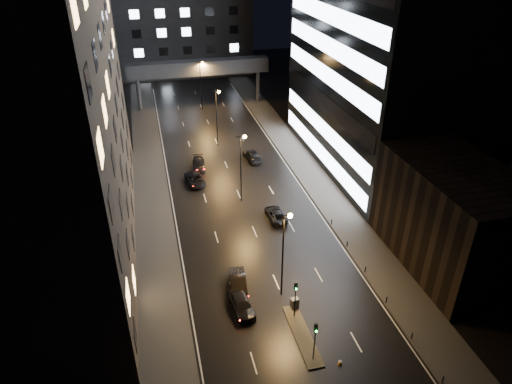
% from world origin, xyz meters
% --- Properties ---
extents(ground, '(160.00, 160.00, 0.00)m').
position_xyz_m(ground, '(0.00, 40.00, 0.00)').
color(ground, black).
rests_on(ground, ground).
extents(sidewalk_left, '(5.00, 110.00, 0.15)m').
position_xyz_m(sidewalk_left, '(-12.50, 35.00, 0.07)').
color(sidewalk_left, '#383533').
rests_on(sidewalk_left, ground).
extents(sidewalk_right, '(5.00, 110.00, 0.15)m').
position_xyz_m(sidewalk_right, '(12.50, 35.00, 0.07)').
color(sidewalk_right, '#383533').
rests_on(sidewalk_right, ground).
extents(building_left, '(15.00, 48.00, 40.00)m').
position_xyz_m(building_left, '(-22.50, 24.00, 20.00)').
color(building_left, '#2D2319').
rests_on(building_left, ground).
extents(building_right_low, '(10.00, 18.00, 12.00)m').
position_xyz_m(building_right_low, '(20.00, 9.00, 6.00)').
color(building_right_low, black).
rests_on(building_right_low, ground).
extents(building_right_glass, '(20.00, 36.00, 45.00)m').
position_xyz_m(building_right_glass, '(25.00, 36.00, 22.50)').
color(building_right_glass, black).
rests_on(building_right_glass, ground).
extents(building_far, '(34.00, 14.00, 25.00)m').
position_xyz_m(building_far, '(0.00, 98.00, 12.50)').
color(building_far, '#333335').
rests_on(building_far, ground).
extents(skybridge, '(30.00, 3.00, 10.00)m').
position_xyz_m(skybridge, '(0.00, 70.00, 8.34)').
color(skybridge, '#333335').
rests_on(skybridge, ground).
extents(median_island, '(1.60, 8.00, 0.15)m').
position_xyz_m(median_island, '(0.30, 2.00, 0.07)').
color(median_island, '#383533').
rests_on(median_island, ground).
extents(traffic_signal_near, '(0.28, 0.34, 4.40)m').
position_xyz_m(traffic_signal_near, '(0.30, 4.49, 3.09)').
color(traffic_signal_near, black).
rests_on(traffic_signal_near, median_island).
extents(traffic_signal_far, '(0.28, 0.34, 4.40)m').
position_xyz_m(traffic_signal_far, '(0.30, -1.01, 3.09)').
color(traffic_signal_far, black).
rests_on(traffic_signal_far, median_island).
extents(bollard_row, '(0.12, 25.12, 0.90)m').
position_xyz_m(bollard_row, '(10.20, 6.50, 0.45)').
color(bollard_row, black).
rests_on(bollard_row, ground).
extents(streetlight_near, '(1.45, 0.50, 10.15)m').
position_xyz_m(streetlight_near, '(0.16, 8.00, 6.50)').
color(streetlight_near, black).
rests_on(streetlight_near, ground).
extents(streetlight_mid_a, '(1.45, 0.50, 10.15)m').
position_xyz_m(streetlight_mid_a, '(0.16, 28.00, 6.50)').
color(streetlight_mid_a, black).
rests_on(streetlight_mid_a, ground).
extents(streetlight_mid_b, '(1.45, 0.50, 10.15)m').
position_xyz_m(streetlight_mid_b, '(0.16, 48.00, 6.50)').
color(streetlight_mid_b, black).
rests_on(streetlight_mid_b, ground).
extents(streetlight_far, '(1.45, 0.50, 10.15)m').
position_xyz_m(streetlight_far, '(0.16, 68.00, 6.50)').
color(streetlight_far, black).
rests_on(streetlight_far, ground).
extents(car_away_a, '(2.41, 4.94, 1.62)m').
position_xyz_m(car_away_a, '(-4.64, 6.75, 0.81)').
color(car_away_a, black).
rests_on(car_away_a, ground).
extents(car_away_b, '(2.22, 5.03, 1.61)m').
position_xyz_m(car_away_b, '(-4.32, 9.91, 0.80)').
color(car_away_b, black).
rests_on(car_away_b, ground).
extents(car_away_c, '(3.03, 5.50, 1.46)m').
position_xyz_m(car_away_c, '(-5.81, 34.72, 0.73)').
color(car_away_c, black).
rests_on(car_away_c, ground).
extents(car_away_d, '(2.42, 5.04, 1.41)m').
position_xyz_m(car_away_d, '(-4.52, 39.86, 0.71)').
color(car_away_d, black).
rests_on(car_away_d, ground).
extents(car_toward_a, '(2.28, 4.83, 1.33)m').
position_xyz_m(car_toward_a, '(3.51, 22.39, 0.67)').
color(car_toward_a, black).
rests_on(car_toward_a, ground).
extents(car_toward_b, '(2.61, 5.48, 1.54)m').
position_xyz_m(car_toward_b, '(4.66, 40.86, 0.77)').
color(car_toward_b, black).
rests_on(car_toward_b, ground).
extents(utility_cabinet, '(0.84, 0.64, 1.12)m').
position_xyz_m(utility_cabinet, '(0.70, 5.70, 0.71)').
color(utility_cabinet, '#525254').
rests_on(utility_cabinet, median_island).
extents(cone_b, '(0.42, 0.42, 0.45)m').
position_xyz_m(cone_b, '(2.52, -1.96, 0.22)').
color(cone_b, orange).
rests_on(cone_b, ground).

